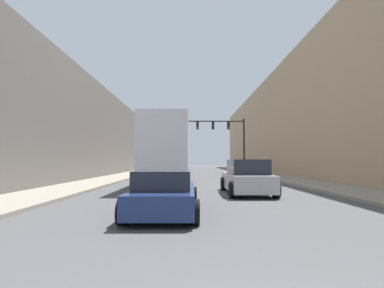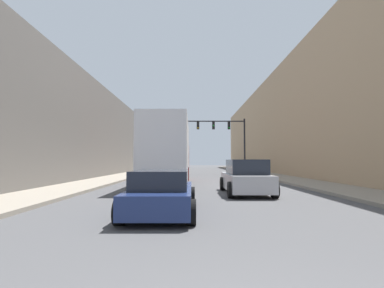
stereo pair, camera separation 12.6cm
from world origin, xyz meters
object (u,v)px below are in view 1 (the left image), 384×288
(suv_car, at_px, (247,178))
(traffic_signal_gantry, at_px, (227,134))
(sedan_car, at_px, (165,192))
(semi_truck, at_px, (170,150))

(suv_car, distance_m, traffic_signal_gantry, 21.05)
(traffic_signal_gantry, bearing_deg, sedan_car, -101.12)
(semi_truck, xyz_separation_m, sedan_car, (0.59, -10.51, -1.65))
(sedan_car, distance_m, traffic_signal_gantry, 26.64)
(sedan_car, xyz_separation_m, suv_car, (3.48, 5.21, 0.14))
(semi_truck, distance_m, traffic_signal_gantry, 16.52)
(sedan_car, bearing_deg, semi_truck, 93.23)
(semi_truck, relative_size, suv_car, 2.46)
(sedan_car, bearing_deg, suv_car, 56.31)
(suv_car, height_order, traffic_signal_gantry, traffic_signal_gantry)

